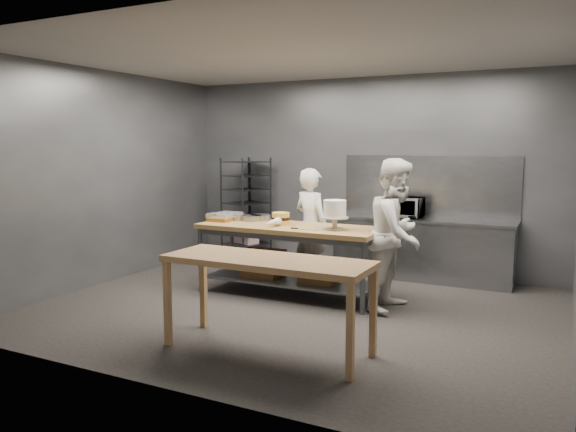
% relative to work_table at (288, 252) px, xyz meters
% --- Properties ---
extents(ground, '(6.00, 6.00, 0.00)m').
position_rel_work_table_xyz_m(ground, '(0.35, -0.52, -0.57)').
color(ground, black).
rests_on(ground, ground).
extents(back_wall, '(6.00, 0.04, 3.00)m').
position_rel_work_table_xyz_m(back_wall, '(0.35, 1.98, 0.93)').
color(back_wall, '#4C4F54').
rests_on(back_wall, ground).
extents(work_table, '(2.40, 0.90, 0.92)m').
position_rel_work_table_xyz_m(work_table, '(0.00, 0.00, 0.00)').
color(work_table, olive).
rests_on(work_table, ground).
extents(near_counter, '(2.00, 0.70, 0.90)m').
position_rel_work_table_xyz_m(near_counter, '(0.74, -1.90, 0.24)').
color(near_counter, olive).
rests_on(near_counter, ground).
extents(back_counter, '(2.60, 0.60, 0.90)m').
position_rel_work_table_xyz_m(back_counter, '(1.35, 1.66, -0.12)').
color(back_counter, slate).
rests_on(back_counter, ground).
extents(splashback_panel, '(2.60, 0.02, 0.90)m').
position_rel_work_table_xyz_m(splashback_panel, '(1.35, 1.96, 0.78)').
color(splashback_panel, slate).
rests_on(splashback_panel, back_counter).
extents(speed_rack, '(0.77, 0.81, 1.75)m').
position_rel_work_table_xyz_m(speed_rack, '(-1.59, 1.58, 0.28)').
color(speed_rack, black).
rests_on(speed_rack, ground).
extents(chef_behind, '(0.70, 0.59, 1.64)m').
position_rel_work_table_xyz_m(chef_behind, '(0.03, 0.64, 0.25)').
color(chef_behind, silver).
rests_on(chef_behind, ground).
extents(chef_right, '(0.79, 0.96, 1.80)m').
position_rel_work_table_xyz_m(chef_right, '(1.43, 0.02, 0.33)').
color(chef_right, white).
rests_on(chef_right, ground).
extents(microwave, '(0.54, 0.37, 0.30)m').
position_rel_work_table_xyz_m(microwave, '(1.06, 1.66, 0.48)').
color(microwave, black).
rests_on(microwave, back_counter).
extents(frosted_cake_stand, '(0.34, 0.34, 0.37)m').
position_rel_work_table_xyz_m(frosted_cake_stand, '(0.67, -0.07, 0.58)').
color(frosted_cake_stand, '#B9AE94').
rests_on(frosted_cake_stand, work_table).
extents(layer_cake, '(0.23, 0.23, 0.16)m').
position_rel_work_table_xyz_m(layer_cake, '(-0.12, 0.02, 0.43)').
color(layer_cake, gold).
rests_on(layer_cake, work_table).
extents(cake_pans, '(0.57, 0.41, 0.07)m').
position_rel_work_table_xyz_m(cake_pans, '(-0.69, 0.22, 0.39)').
color(cake_pans, gray).
rests_on(cake_pans, work_table).
extents(piping_bag, '(0.14, 0.38, 0.12)m').
position_rel_work_table_xyz_m(piping_bag, '(-0.11, -0.21, 0.41)').
color(piping_bag, white).
rests_on(piping_bag, work_table).
extents(offset_spatula, '(0.36, 0.02, 0.02)m').
position_rel_work_table_xyz_m(offset_spatula, '(0.29, -0.24, 0.35)').
color(offset_spatula, slate).
rests_on(offset_spatula, work_table).
extents(pastry_clamshells, '(0.34, 0.42, 0.11)m').
position_rel_work_table_xyz_m(pastry_clamshells, '(-1.00, 0.02, 0.40)').
color(pastry_clamshells, '#9C641F').
rests_on(pastry_clamshells, work_table).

